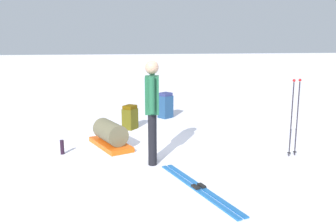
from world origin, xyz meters
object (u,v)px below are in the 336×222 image
at_px(backpack_large_dark, 130,117).
at_px(gear_sled, 110,135).
at_px(ski_pair_near, 199,188).
at_px(ski_poles_planted_near, 295,114).
at_px(skier_standing, 152,107).
at_px(thermos_bottle, 62,147).
at_px(backpack_bright, 165,106).

distance_m(backpack_large_dark, gear_sled, 1.39).
relative_size(ski_pair_near, ski_poles_planted_near, 1.40).
xyz_separation_m(skier_standing, thermos_bottle, (1.56, -0.69, -0.82)).
bearing_deg(backpack_bright, gear_sled, 59.18).
bearing_deg(ski_pair_near, backpack_bright, -92.45).
bearing_deg(thermos_bottle, skier_standing, 156.05).
height_order(backpack_bright, thermos_bottle, backpack_bright).
distance_m(skier_standing, gear_sled, 1.44).
height_order(ski_pair_near, backpack_bright, backpack_bright).
bearing_deg(ski_pair_near, ski_poles_planted_near, -149.93).
relative_size(ski_pair_near, backpack_large_dark, 3.49).
relative_size(gear_sled, thermos_bottle, 4.74).
xyz_separation_m(skier_standing, ski_poles_planted_near, (-2.48, 0.01, -0.20)).
height_order(ski_pair_near, ski_poles_planted_near, ski_poles_planted_near).
bearing_deg(backpack_large_dark, ski_pair_near, 102.48).
bearing_deg(gear_sled, ski_poles_planted_near, 161.92).
xyz_separation_m(ski_pair_near, thermos_bottle, (2.07, -1.84, 0.12)).
relative_size(skier_standing, backpack_bright, 2.58).
height_order(skier_standing, thermos_bottle, skier_standing).
bearing_deg(backpack_bright, thermos_bottle, 50.00).
relative_size(skier_standing, thermos_bottle, 6.54).
height_order(backpack_large_dark, backpack_bright, backpack_bright).
xyz_separation_m(ski_pair_near, backpack_large_dark, (0.77, -3.50, 0.26)).
bearing_deg(gear_sled, thermos_bottle, 21.54).
relative_size(ski_poles_planted_near, thermos_bottle, 5.26).
relative_size(backpack_large_dark, ski_poles_planted_near, 0.40).
xyz_separation_m(backpack_bright, gear_sled, (1.41, 2.36, -0.10)).
bearing_deg(ski_pair_near, gear_sled, -60.87).
height_order(backpack_large_dark, gear_sled, backpack_large_dark).
bearing_deg(gear_sled, backpack_large_dark, -108.40).
height_order(ski_poles_planted_near, thermos_bottle, ski_poles_planted_near).
distance_m(backpack_large_dark, ski_poles_planted_near, 3.65).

